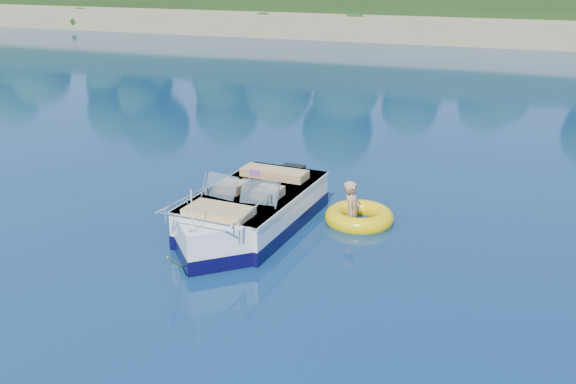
% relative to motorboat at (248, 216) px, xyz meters
% --- Properties ---
extents(ground, '(160.00, 160.00, 0.00)m').
position_rel_motorboat_xyz_m(ground, '(0.22, -3.62, -0.33)').
color(ground, '#091C3F').
rests_on(ground, ground).
extents(shoreline, '(170.00, 59.00, 6.00)m').
position_rel_motorboat_xyz_m(shoreline, '(0.22, 60.15, 0.65)').
color(shoreline, '#8D7A51').
rests_on(shoreline, ground).
extents(motorboat, '(2.06, 5.13, 1.70)m').
position_rel_motorboat_xyz_m(motorboat, '(0.00, 0.00, 0.00)').
color(motorboat, white).
rests_on(motorboat, ground).
extents(tow_tube, '(1.59, 1.59, 0.37)m').
position_rel_motorboat_xyz_m(tow_tube, '(1.94, 1.23, -0.23)').
color(tow_tube, yellow).
rests_on(tow_tube, ground).
extents(boy, '(0.39, 0.79, 1.51)m').
position_rel_motorboat_xyz_m(boy, '(1.82, 1.16, -0.33)').
color(boy, tan).
rests_on(boy, ground).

